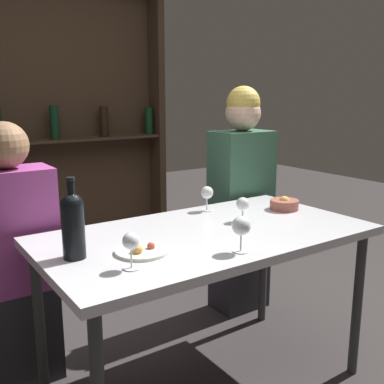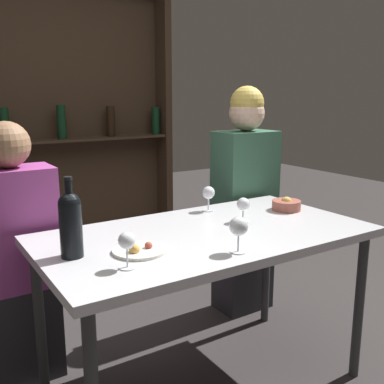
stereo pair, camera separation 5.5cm
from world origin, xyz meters
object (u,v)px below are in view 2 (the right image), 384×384
(wine_glass_1, at_px, (208,194))
(food_plate_0, at_px, (139,250))
(seated_person_left, at_px, (17,262))
(wine_glass_2, at_px, (243,205))
(snack_bowl, at_px, (286,205))
(wine_glass_3, at_px, (239,227))
(wine_bottle, at_px, (70,222))
(seated_person_right, at_px, (244,203))
(wine_glass_0, at_px, (127,243))

(wine_glass_1, bearing_deg, food_plate_0, -147.23)
(wine_glass_1, bearing_deg, seated_person_left, 164.29)
(wine_glass_2, bearing_deg, snack_bowl, 8.35)
(wine_glass_3, bearing_deg, seated_person_left, 127.97)
(wine_bottle, height_order, food_plate_0, wine_bottle)
(food_plate_0, bearing_deg, seated_person_right, 31.39)
(wine_bottle, distance_m, seated_person_left, 0.60)
(snack_bowl, distance_m, seated_person_right, 0.46)
(wine_glass_2, relative_size, wine_glass_3, 0.83)
(wine_glass_2, bearing_deg, wine_glass_0, -161.45)
(wine_glass_3, distance_m, seated_person_left, 1.04)
(wine_glass_2, xyz_separation_m, wine_glass_3, (-0.27, -0.31, 0.02))
(seated_person_right, bearing_deg, wine_glass_1, -150.45)
(wine_glass_0, xyz_separation_m, snack_bowl, (0.99, 0.27, -0.06))
(wine_glass_3, relative_size, snack_bowl, 0.95)
(wine_glass_2, bearing_deg, seated_person_right, 50.00)
(wine_bottle, bearing_deg, wine_glass_0, -59.34)
(wine_glass_3, distance_m, snack_bowl, 0.68)
(seated_person_left, bearing_deg, wine_bottle, -79.36)
(wine_bottle, relative_size, seated_person_right, 0.22)
(wine_glass_1, height_order, seated_person_left, seated_person_left)
(wine_bottle, relative_size, seated_person_left, 0.24)
(food_plate_0, height_order, snack_bowl, snack_bowl)
(wine_bottle, bearing_deg, wine_glass_2, 1.68)
(wine_bottle, distance_m, wine_glass_0, 0.24)
(wine_glass_1, relative_size, wine_glass_3, 0.92)
(seated_person_right, bearing_deg, wine_bottle, -156.93)
(seated_person_left, bearing_deg, seated_person_right, -0.00)
(wine_glass_1, height_order, wine_glass_3, wine_glass_3)
(snack_bowl, bearing_deg, seated_person_right, 77.65)
(wine_bottle, bearing_deg, wine_glass_1, 19.14)
(wine_glass_3, bearing_deg, wine_bottle, 151.73)
(wine_glass_1, distance_m, snack_bowl, 0.39)
(wine_glass_1, xyz_separation_m, wine_glass_3, (-0.25, -0.55, 0.01))
(wine_bottle, relative_size, wine_glass_3, 2.15)
(seated_person_left, bearing_deg, snack_bowl, -20.23)
(wine_glass_0, bearing_deg, seated_person_right, 33.42)
(wine_glass_3, height_order, food_plate_0, wine_glass_3)
(seated_person_left, xyz_separation_m, seated_person_right, (1.30, -0.00, 0.10))
(seated_person_right, bearing_deg, wine_glass_3, -130.57)
(wine_glass_2, distance_m, wine_glass_3, 0.41)
(food_plate_0, xyz_separation_m, seated_person_right, (0.99, 0.60, -0.08))
(wine_bottle, bearing_deg, wine_glass_3, -28.27)
(wine_glass_0, height_order, wine_glass_2, wine_glass_0)
(wine_glass_0, bearing_deg, seated_person_left, 106.83)
(wine_glass_0, distance_m, wine_glass_1, 0.81)
(seated_person_left, bearing_deg, wine_glass_2, -28.82)
(wine_glass_3, height_order, seated_person_left, seated_person_left)
(wine_glass_3, height_order, seated_person_right, seated_person_right)
(wine_glass_0, bearing_deg, wine_glass_2, 18.55)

